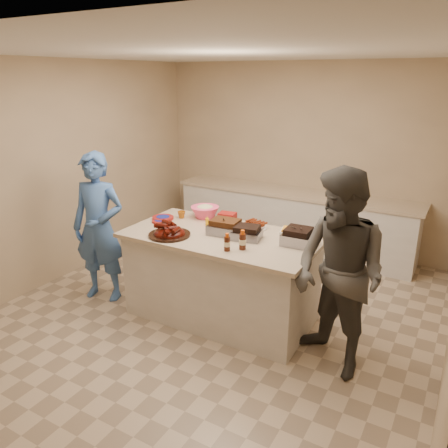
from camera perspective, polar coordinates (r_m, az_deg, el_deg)
The scene contains 20 objects.
room at distance 4.93m, azimuth -0.92°, elevation -11.63°, with size 4.50×5.00×2.70m, color tan, non-canonical shape.
back_counter at distance 6.56m, azimuth 8.93°, elevation 0.43°, with size 3.60×0.64×0.90m, color silver, non-canonical shape.
island at distance 4.90m, azimuth -0.30°, elevation -11.83°, with size 2.00×1.05×0.95m, color silver, non-canonical shape.
rib_platter at distance 4.49m, azimuth -7.13°, elevation -1.52°, with size 0.43×0.43×0.17m, color #460B05, non-canonical shape.
pulled_pork_tray at distance 4.50m, azimuth 0.17°, elevation -1.31°, with size 0.33×0.25×0.10m, color #47230F.
brisket_tray at distance 4.38m, azimuth 2.99°, elevation -1.93°, with size 0.28×0.23×0.08m, color black.
roasting_pan at distance 4.30m, azimuth 9.58°, elevation -2.62°, with size 0.28×0.28×0.11m, color gray.
coleslaw_bowl at distance 5.03m, azimuth -2.49°, elevation 0.86°, with size 0.32×0.32×0.22m, color #FF4874, non-canonical shape.
sausage_plate at distance 4.68m, azimuth 3.85°, elevation -0.58°, with size 0.28×0.28×0.05m, color silver.
mac_cheese_dish at distance 4.52m, azimuth 9.17°, elevation -1.49°, with size 0.28×0.20×0.07m, color #F3A223.
bbq_bottle_a at distance 4.08m, azimuth 0.40°, elevation -3.50°, with size 0.06×0.06×0.17m, color #3A170B.
bbq_bottle_b at distance 4.12m, azimuth 2.42°, elevation -3.31°, with size 0.06×0.06×0.19m, color #3A170B.
mustard_bottle at distance 4.77m, azimuth -2.21°, elevation -0.18°, with size 0.04×0.04×0.11m, color #F8AB0B.
sauce_bowl at distance 4.70m, azimuth -0.79°, elevation -0.44°, with size 0.13×0.04×0.13m, color silver.
plate_stack_large at distance 5.01m, azimuth -7.98°, elevation 0.63°, with size 0.24×0.24×0.03m, color maroon.
plate_stack_small at distance 4.91m, azimuth -8.44°, elevation 0.22°, with size 0.16×0.16×0.02m, color maroon.
plastic_cup at distance 5.03m, azimuth -5.56°, elevation 0.78°, with size 0.09×0.08×0.09m, color #984F0C.
basket_stack at distance 4.91m, azimuth 0.43°, elevation 0.43°, with size 0.19×0.14×0.09m, color maroon.
guest_blue at distance 5.48m, azimuth -15.20°, elevation -9.01°, with size 0.63×1.72×0.41m, color #3E67AD.
guest_gray at distance 4.29m, azimuth 13.74°, elevation -17.44°, with size 0.88×1.82×0.69m, color #494641.
Camera 1 is at (2.18, -3.64, 2.50)m, focal length 35.00 mm.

